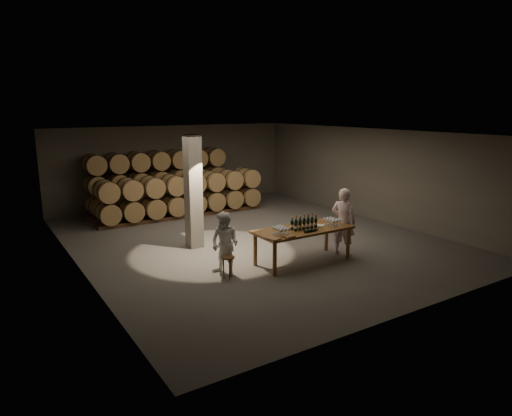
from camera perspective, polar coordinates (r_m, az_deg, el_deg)
room at (r=12.92m, az=-7.84°, el=1.98°), size 12.00×12.00×12.00m
tasting_table at (r=11.77m, az=5.90°, el=-3.04°), size 2.60×1.10×0.90m
barrel_stack_back at (r=17.86m, az=-12.11°, el=3.46°), size 5.48×0.95×2.31m
barrel_stack_front at (r=16.79m, az=-9.12°, el=1.72°), size 6.26×0.95×1.57m
bottle_cluster at (r=11.69m, az=6.02°, el=-2.01°), size 0.73×0.23×0.34m
lying_bottles at (r=11.42m, az=6.84°, el=-2.82°), size 0.45×0.07×0.07m
glass_cluster_left at (r=11.16m, az=3.13°, el=-2.60°), size 0.31×0.42×0.18m
glass_cluster_right at (r=12.14m, az=9.50°, el=-1.52°), size 0.31×0.42×0.18m
plate at (r=12.05m, az=7.98°, el=-2.17°), size 0.27×0.27×0.02m
notebook_near at (r=10.94m, az=4.10°, el=-3.56°), size 0.29×0.24×0.03m
notebook_corner at (r=10.77m, az=2.20°, el=-3.83°), size 0.30×0.35×0.03m
pen at (r=10.95m, az=4.26°, el=-3.61°), size 0.14×0.06×0.01m
stool at (r=10.74m, az=-3.53°, el=-6.58°), size 0.32×0.32×0.53m
person_man at (r=12.50m, az=10.85°, el=-1.68°), size 0.69×0.80×1.84m
person_woman at (r=10.87m, az=-3.91°, el=-4.49°), size 0.84×0.92×1.53m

